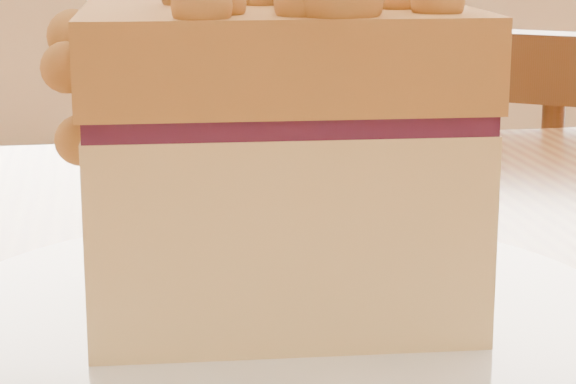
# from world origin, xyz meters

# --- Properties ---
(plate) EXTENTS (0.24, 0.24, 0.02)m
(plate) POSITION_xyz_m (-0.25, 0.10, 0.76)
(plate) COLOR white
(plate) RESTS_ON cafe_table_main
(cake_slice) EXTENTS (0.14, 0.12, 0.12)m
(cake_slice) POSITION_xyz_m (-0.25, 0.10, 0.83)
(cake_slice) COLOR #F7CF8B
(cake_slice) RESTS_ON plate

